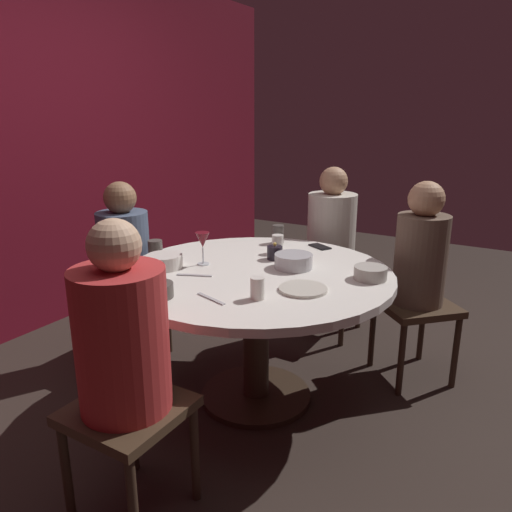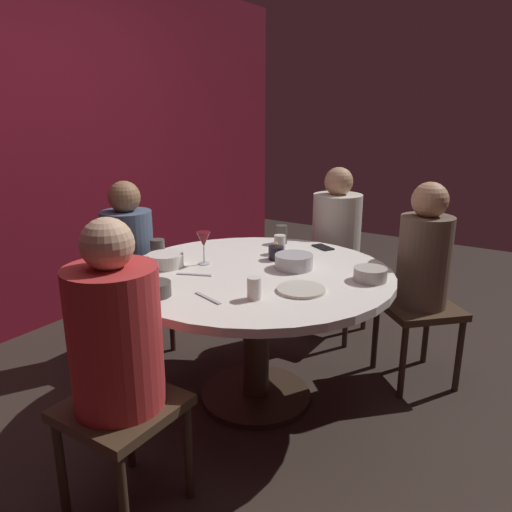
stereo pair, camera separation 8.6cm
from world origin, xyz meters
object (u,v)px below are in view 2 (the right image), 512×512
Objects in this scene: seated_diner_right at (336,234)px; bowl_serving_large at (294,261)px; seated_diner_front_right at (424,263)px; cup_center_front at (281,234)px; cup_by_right_diner at (254,288)px; seated_diner_back at (128,251)px; bowl_small_white at (166,260)px; candle_holder at (276,253)px; seated_diner_left at (116,341)px; bowl_sauce_side at (155,289)px; wine_glass at (204,241)px; cup_near_candle at (158,248)px; bowl_salad_center at (370,274)px; cell_phone at (323,247)px; dinner_plate at (301,290)px; cup_by_left_diner at (280,244)px; dining_table at (256,297)px.

seated_diner_right is 5.91× the size of bowl_serving_large.
seated_diner_front_right reaches higher than cup_center_front.
bowl_serving_large is at bearing 7.65° from cup_by_right_diner.
seated_diner_back is 6.01× the size of bowl_small_white.
candle_holder is 0.97× the size of cup_by_right_diner.
seated_diner_left is 0.43m from bowl_sauce_side.
cup_near_candle is (-0.04, 0.30, -0.08)m from wine_glass.
bowl_salad_center is 1.56× the size of cup_near_candle.
seated_diner_left is at bearing -144.63° from cup_near_candle.
candle_holder is 0.41m from wine_glass.
cell_phone is 0.93m from cup_by_right_diner.
cell_phone is at bearing -17.93° from candle_holder.
seated_diner_right is at bearing -6.82° from bowl_sauce_side.
cup_center_front reaches higher than cell_phone.
seated_diner_back reaches higher than bowl_sauce_side.
bowl_salad_center is 1.13× the size of bowl_sauce_side.
cup_center_front reaches higher than dinner_plate.
candle_holder is 0.68× the size of bowl_sauce_side.
cup_by_left_diner is (0.18, 0.61, 0.02)m from bowl_salad_center.
seated_diner_front_right is 0.82m from candle_holder.
seated_diner_front_right is 0.85m from cup_center_front.
wine_glass is 1.10× the size of bowl_salad_center.
cup_by_right_diner reaches higher than bowl_sauce_side.
seated_diner_back reaches higher than cell_phone.
cup_center_front reaches higher than dining_table.
bowl_sauce_side is (-0.68, 0.32, -0.01)m from bowl_serving_large.
seated_diner_left is 10.45× the size of cup_center_front.
bowl_salad_center is 0.63m from cup_by_left_diner.
seated_diner_front_right is (0.67, -0.67, 0.13)m from dining_table.
dinner_plate is at bearing -140.80° from cup_by_left_diner.
bowl_small_white is 1.33× the size of bowl_sauce_side.
wine_glass is at bearing 135.36° from candle_holder.
seated_diner_back is 7.99× the size of bowl_sauce_side.
cup_by_right_diner is (-0.33, -1.14, 0.08)m from seated_diner_back.
seated_diner_left is at bearing -44.84° from seated_diner_back.
wine_glass is 1.71× the size of cup_near_candle.
cup_near_candle reaches higher than dinner_plate.
seated_diner_right is at bearing 33.35° from bowl_salad_center.
seated_diner_right reaches higher than dining_table.
cup_by_right_diner is at bearing -16.19° from seated_diner_back.
cup_near_candle is (0.11, 0.16, 0.02)m from bowl_small_white.
candle_holder is (-0.43, 0.69, 0.05)m from seated_diner_front_right.
cup_by_left_diner is at bearing 10.49° from dining_table.
cell_phone is 0.88× the size of bowl_salad_center.
dinner_plate is 0.34m from bowl_serving_large.
seated_diner_front_right is (-0.33, -0.67, -0.00)m from seated_diner_right.
seated_diner_left is at bearing -154.74° from cell_phone.
seated_diner_back is at bearing 54.45° from bowl_sauce_side.
seated_diner_left reaches higher than cup_center_front.
cup_near_candle is at bearing -15.10° from seated_diner_back.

